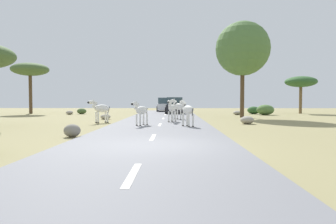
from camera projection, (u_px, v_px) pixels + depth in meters
The scene contains 21 objects.
ground_plane at pixel (160, 146), 10.07m from camera, with size 90.00×90.00×0.00m, color #8E8456.
road at pixel (149, 146), 10.08m from camera, with size 6.00×64.00×0.05m, color slate.
lane_markings at pixel (146, 150), 9.08m from camera, with size 0.16×56.00×0.01m.
zebra_0 at pixel (172, 108), 20.39m from camera, with size 0.70×1.57×1.51m.
zebra_1 at pixel (141, 111), 17.61m from camera, with size 0.99×1.37×1.44m.
zebra_2 at pixel (187, 110), 17.01m from camera, with size 0.92×1.50×1.51m.
zebra_3 at pixel (101, 109), 20.25m from camera, with size 1.35×1.30×1.57m.
zebra_4 at pixel (178, 107), 23.14m from camera, with size 1.22×1.43×1.58m.
car_0 at pixel (165, 105), 39.32m from camera, with size 2.10×4.38×1.74m.
car_1 at pixel (174, 106), 33.22m from camera, with size 2.07×4.36×1.74m.
tree_0 at pixel (301, 82), 33.65m from camera, with size 3.42×3.42×4.12m.
tree_2 at pixel (243, 49), 26.08m from camera, with size 4.62×4.62×8.22m.
tree_4 at pixel (30, 70), 33.31m from camera, with size 3.98×3.98×5.55m.
bush_0 at pixel (254, 110), 32.67m from camera, with size 1.34×1.21×0.80m, color #2D5628.
bush_1 at pixel (265, 110), 30.51m from camera, with size 1.72×1.55×1.03m, color #4C7038.
bush_3 at pixel (82, 111), 32.62m from camera, with size 0.99×0.89×0.60m, color #425B2D.
rock_0 at pixel (70, 113), 31.34m from camera, with size 0.71×0.75×0.40m, color gray.
rock_1 at pixel (237, 113), 30.80m from camera, with size 0.82×0.84×0.41m, color gray.
rock_2 at pixel (72, 131), 12.55m from camera, with size 0.68×0.66×0.53m, color gray.
rock_3 at pixel (105, 117), 23.72m from camera, with size 0.79×0.70×0.41m, color #A89E8C.
rock_4 at pixel (247, 120), 19.28m from camera, with size 0.85×0.92×0.50m, color gray.
Camera 1 is at (0.46, -10.01, 1.55)m, focal length 32.59 mm.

